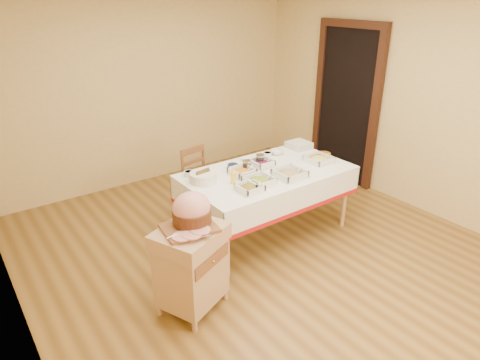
% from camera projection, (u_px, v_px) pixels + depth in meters
% --- Properties ---
extents(room_shell, '(5.00, 5.00, 5.00)m').
position_uv_depth(room_shell, '(264.00, 135.00, 4.01)').
color(room_shell, brown).
rests_on(room_shell, ground).
extents(doorway, '(0.09, 1.10, 2.20)m').
position_uv_depth(doorway, '(346.00, 103.00, 5.94)').
color(doorway, black).
rests_on(doorway, ground).
extents(dining_table, '(1.82, 1.02, 0.76)m').
position_uv_depth(dining_table, '(267.00, 184.00, 4.68)').
color(dining_table, tan).
rests_on(dining_table, ground).
extents(butcher_cart, '(0.69, 0.64, 0.78)m').
position_uv_depth(butcher_cart, '(191.00, 264.00, 3.58)').
color(butcher_cart, tan).
rests_on(butcher_cart, ground).
extents(dining_chair, '(0.45, 0.43, 0.85)m').
position_uv_depth(dining_chair, '(201.00, 182.00, 5.14)').
color(dining_chair, brown).
rests_on(dining_chair, ground).
extents(ham_on_board, '(0.45, 0.43, 0.30)m').
position_uv_depth(ham_on_board, '(191.00, 212.00, 3.45)').
color(ham_on_board, brown).
rests_on(ham_on_board, butcher_cart).
extents(serving_dish_a, '(0.23, 0.22, 0.10)m').
position_uv_depth(serving_dish_a, '(250.00, 188.00, 4.15)').
color(serving_dish_a, silver).
rests_on(serving_dish_a, dining_table).
extents(serving_dish_b, '(0.26, 0.26, 0.11)m').
position_uv_depth(serving_dish_b, '(259.00, 181.00, 4.29)').
color(serving_dish_b, silver).
rests_on(serving_dish_b, dining_table).
extents(serving_dish_c, '(0.29, 0.29, 0.12)m').
position_uv_depth(serving_dish_c, '(290.00, 174.00, 4.45)').
color(serving_dish_c, silver).
rests_on(serving_dish_c, dining_table).
extents(serving_dish_d, '(0.27, 0.27, 0.10)m').
position_uv_depth(serving_dish_d, '(319.00, 159.00, 4.84)').
color(serving_dish_d, silver).
rests_on(serving_dish_d, dining_table).
extents(serving_dish_e, '(0.24, 0.23, 0.11)m').
position_uv_depth(serving_dish_e, '(242.00, 172.00, 4.50)').
color(serving_dish_e, silver).
rests_on(serving_dish_e, dining_table).
extents(serving_dish_f, '(0.24, 0.22, 0.11)m').
position_uv_depth(serving_dish_f, '(262.00, 163.00, 4.74)').
color(serving_dish_f, silver).
rests_on(serving_dish_f, dining_table).
extents(small_bowl_left, '(0.11, 0.11, 0.05)m').
position_uv_depth(small_bowl_left, '(189.00, 173.00, 4.49)').
color(small_bowl_left, silver).
rests_on(small_bowl_left, dining_table).
extents(small_bowl_mid, '(0.12, 0.12, 0.05)m').
position_uv_depth(small_bowl_mid, '(233.00, 166.00, 4.67)').
color(small_bowl_mid, navy).
rests_on(small_bowl_mid, dining_table).
extents(small_bowl_right, '(0.10, 0.10, 0.05)m').
position_uv_depth(small_bowl_right, '(267.00, 154.00, 5.00)').
color(small_bowl_right, silver).
rests_on(small_bowl_right, dining_table).
extents(bowl_white_imported, '(0.19, 0.19, 0.04)m').
position_uv_depth(bowl_white_imported, '(248.00, 159.00, 4.88)').
color(bowl_white_imported, silver).
rests_on(bowl_white_imported, dining_table).
extents(bowl_small_imported, '(0.19, 0.19, 0.05)m').
position_uv_depth(bowl_small_imported, '(277.00, 152.00, 5.08)').
color(bowl_small_imported, silver).
rests_on(bowl_small_imported, dining_table).
extents(preserve_jar_left, '(0.09, 0.09, 0.11)m').
position_uv_depth(preserve_jar_left, '(247.00, 166.00, 4.62)').
color(preserve_jar_left, silver).
rests_on(preserve_jar_left, dining_table).
extents(preserve_jar_right, '(0.10, 0.10, 0.12)m').
position_uv_depth(preserve_jar_right, '(260.00, 160.00, 4.75)').
color(preserve_jar_right, silver).
rests_on(preserve_jar_right, dining_table).
extents(mustard_bottle, '(0.05, 0.05, 0.15)m').
position_uv_depth(mustard_bottle, '(233.00, 177.00, 4.29)').
color(mustard_bottle, yellow).
rests_on(mustard_bottle, dining_table).
extents(bread_basket, '(0.28, 0.28, 0.12)m').
position_uv_depth(bread_basket, '(203.00, 177.00, 4.33)').
color(bread_basket, silver).
rests_on(bread_basket, dining_table).
extents(plate_stack, '(0.26, 0.26, 0.08)m').
position_uv_depth(plate_stack, '(299.00, 145.00, 5.27)').
color(plate_stack, silver).
rests_on(plate_stack, dining_table).
extents(brass_platter, '(0.32, 0.23, 0.04)m').
position_uv_depth(brass_platter, '(321.00, 156.00, 4.98)').
color(brass_platter, gold).
rests_on(brass_platter, dining_table).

